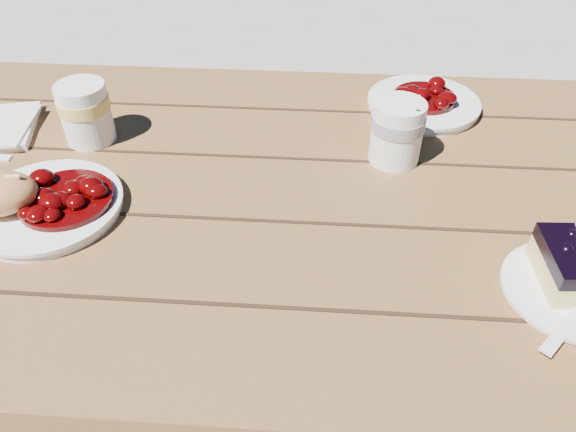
# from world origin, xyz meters

# --- Properties ---
(ground) EXTENTS (60.00, 60.00, 0.00)m
(ground) POSITION_xyz_m (0.00, 0.00, 0.00)
(ground) COLOR #A6A196
(ground) RESTS_ON ground
(picnic_table) EXTENTS (2.00, 1.55, 0.75)m
(picnic_table) POSITION_xyz_m (0.00, -0.00, 0.59)
(picnic_table) COLOR brown
(picnic_table) RESTS_ON ground
(main_plate) EXTENTS (0.21, 0.21, 0.02)m
(main_plate) POSITION_xyz_m (-0.21, -0.08, 0.76)
(main_plate) COLOR white
(main_plate) RESTS_ON picnic_table
(goulash_stew) EXTENTS (0.14, 0.14, 0.04)m
(goulash_stew) POSITION_xyz_m (-0.18, -0.08, 0.79)
(goulash_stew) COLOR #470203
(goulash_stew) RESTS_ON main_plate
(dessert_plate) EXTENTS (0.17, 0.17, 0.01)m
(dessert_plate) POSITION_xyz_m (0.51, -0.19, 0.76)
(dessert_plate) COLOR white
(dessert_plate) RESTS_ON picnic_table
(fork_dessert) EXTENTS (0.12, 0.14, 0.00)m
(fork_dessert) POSITION_xyz_m (0.49, -0.25, 0.76)
(fork_dessert) COLOR white
(fork_dessert) RESTS_ON dessert_plate
(coffee_cup) EXTENTS (0.08, 0.08, 0.10)m
(coffee_cup) POSITION_xyz_m (0.31, 0.09, 0.80)
(coffee_cup) COLOR white
(coffee_cup) RESTS_ON picnic_table
(second_plate) EXTENTS (0.20, 0.20, 0.02)m
(second_plate) POSITION_xyz_m (0.38, 0.27, 0.76)
(second_plate) COLOR white
(second_plate) RESTS_ON picnic_table
(second_stew) EXTENTS (0.12, 0.12, 0.04)m
(second_stew) POSITION_xyz_m (0.38, 0.27, 0.79)
(second_stew) COLOR #470203
(second_stew) RESTS_ON second_plate
(second_cup) EXTENTS (0.08, 0.08, 0.10)m
(second_cup) POSITION_xyz_m (-0.21, 0.12, 0.80)
(second_cup) COLOR white
(second_cup) RESTS_ON picnic_table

